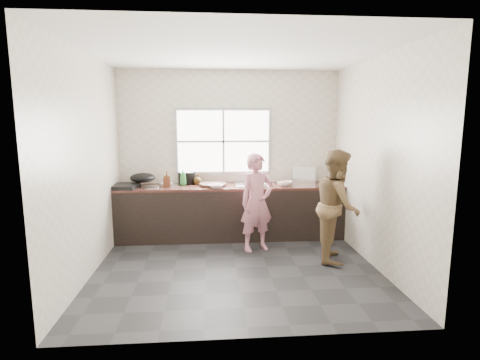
{
  "coord_description": "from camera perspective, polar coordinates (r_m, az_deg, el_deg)",
  "views": [
    {
      "loc": [
        -0.32,
        -4.61,
        1.9
      ],
      "look_at": [
        0.1,
        0.65,
        1.05
      ],
      "focal_mm": 28.0,
      "sensor_mm": 36.0,
      "label": 1
    }
  ],
  "objects": [
    {
      "name": "window_glazing",
      "position": [
        6.19,
        -2.54,
        5.89
      ],
      "size": [
        1.5,
        0.01,
        1.0
      ],
      "primitive_type": "cube",
      "color": "white",
      "rests_on": "window_frame"
    },
    {
      "name": "burner",
      "position": [
        6.02,
        -17.26,
        -0.92
      ],
      "size": [
        0.45,
        0.45,
        0.06
      ],
      "primitive_type": "cube",
      "rotation": [
        0.0,
        0.0,
        -0.13
      ],
      "color": "black",
      "rests_on": "countertop"
    },
    {
      "name": "countertop",
      "position": [
        6.0,
        -1.44,
        -1.03
      ],
      "size": [
        3.6,
        0.64,
        0.04
      ],
      "primitive_type": "cube",
      "color": "#391C17",
      "rests_on": "cabinet"
    },
    {
      "name": "pot_lid_right",
      "position": [
        6.11,
        -10.25,
        -0.74
      ],
      "size": [
        0.3,
        0.3,
        0.01
      ],
      "primitive_type": "cylinder",
      "rotation": [
        0.0,
        0.0,
        0.32
      ],
      "color": "silver",
      "rests_on": "countertop"
    },
    {
      "name": "bowl_mince",
      "position": [
        5.78,
        -3.71,
        -0.96
      ],
      "size": [
        0.28,
        0.28,
        0.06
      ],
      "primitive_type": "imported",
      "rotation": [
        0.0,
        0.0,
        0.33
      ],
      "color": "white",
      "rests_on": "countertop"
    },
    {
      "name": "wall_back",
      "position": [
        6.25,
        -1.62,
        4.09
      ],
      "size": [
        3.6,
        0.01,
        2.7
      ],
      "primitive_type": "cube",
      "color": "beige",
      "rests_on": "ground"
    },
    {
      "name": "wok",
      "position": [
        6.11,
        -14.62,
        0.32
      ],
      "size": [
        0.5,
        0.5,
        0.15
      ],
      "primitive_type": "ellipsoid",
      "rotation": [
        0.0,
        0.0,
        -0.32
      ],
      "color": "black",
      "rests_on": "burner"
    },
    {
      "name": "plate_food",
      "position": [
        6.26,
        -11.16,
        -0.51
      ],
      "size": [
        0.25,
        0.25,
        0.02
      ],
      "primitive_type": "cylinder",
      "rotation": [
        0.0,
        0.0,
        0.13
      ],
      "color": "white",
      "rests_on": "countertop"
    },
    {
      "name": "ceiling",
      "position": [
        4.69,
        -0.62,
        19.04
      ],
      "size": [
        3.6,
        3.2,
        0.01
      ],
      "primitive_type": "cube",
      "color": "silver",
      "rests_on": "wall_back"
    },
    {
      "name": "cutting_board",
      "position": [
        5.97,
        -4.16,
        -0.7
      ],
      "size": [
        0.56,
        0.56,
        0.04
      ],
      "primitive_type": "cylinder",
      "rotation": [
        0.0,
        0.0,
        0.38
      ],
      "color": "#331F14",
      "rests_on": "countertop"
    },
    {
      "name": "bottle_green",
      "position": [
        6.08,
        -8.67,
        0.45
      ],
      "size": [
        0.12,
        0.12,
        0.27
      ],
      "primitive_type": "imported",
      "rotation": [
        0.0,
        0.0,
        0.16
      ],
      "color": "#2C8637",
      "rests_on": "countertop"
    },
    {
      "name": "bottle_brown_tall",
      "position": [
        5.99,
        -11.09,
        0.02
      ],
      "size": [
        0.1,
        0.1,
        0.21
      ],
      "primitive_type": "imported",
      "rotation": [
        0.0,
        0.0,
        0.01
      ],
      "color": "#492312",
      "rests_on": "countertop"
    },
    {
      "name": "wall_right",
      "position": [
        5.11,
        20.08,
        2.42
      ],
      "size": [
        0.01,
        3.2,
        2.7
      ],
      "primitive_type": "cube",
      "color": "beige",
      "rests_on": "ground"
    },
    {
      "name": "glass_jar",
      "position": [
        6.21,
        -11.25,
        -0.21
      ],
      "size": [
        0.08,
        0.08,
        0.1
      ],
      "primitive_type": "cylinder",
      "rotation": [
        0.0,
        0.0,
        -0.18
      ],
      "color": "white",
      "rests_on": "countertop"
    },
    {
      "name": "window_frame",
      "position": [
        6.21,
        -2.55,
        5.91
      ],
      "size": [
        1.6,
        0.05,
        1.1
      ],
      "primitive_type": "cube",
      "color": "#9EA0A5",
      "rests_on": "wall_back"
    },
    {
      "name": "pot_lid_left",
      "position": [
        5.98,
        -13.35,
        -1.05
      ],
      "size": [
        0.34,
        0.34,
        0.01
      ],
      "primitive_type": "cylinder",
      "rotation": [
        0.0,
        0.0,
        -0.27
      ],
      "color": "#B3B6BB",
      "rests_on": "countertop"
    },
    {
      "name": "bottle_brown_short",
      "position": [
        6.13,
        -6.51,
        0.06
      ],
      "size": [
        0.15,
        0.15,
        0.16
      ],
      "primitive_type": "imported",
      "rotation": [
        0.0,
        0.0,
        -0.35
      ],
      "color": "#422C10",
      "rests_on": "countertop"
    },
    {
      "name": "sink",
      "position": [
        6.03,
        1.88,
        -0.75
      ],
      "size": [
        0.55,
        0.45,
        0.02
      ],
      "primitive_type": "cube",
      "color": "silver",
      "rests_on": "countertop"
    },
    {
      "name": "dish_rack",
      "position": [
        6.39,
        9.77,
        0.9
      ],
      "size": [
        0.42,
        0.35,
        0.28
      ],
      "primitive_type": "cube",
      "rotation": [
        0.0,
        0.0,
        -0.26
      ],
      "color": "silver",
      "rests_on": "countertop"
    },
    {
      "name": "black_pot",
      "position": [
        6.21,
        -8.12,
        0.34
      ],
      "size": [
        0.33,
        0.33,
        0.2
      ],
      "primitive_type": "cylinder",
      "rotation": [
        0.0,
        0.0,
        -0.24
      ],
      "color": "black",
      "rests_on": "countertop"
    },
    {
      "name": "woman",
      "position": [
        5.46,
        2.58,
        -3.91
      ],
      "size": [
        0.57,
        0.47,
        1.33
      ],
      "primitive_type": "imported",
      "rotation": [
        0.0,
        0.0,
        0.35
      ],
      "color": "#C97889",
      "rests_on": "floor"
    },
    {
      "name": "faucet",
      "position": [
        6.2,
        1.68,
        0.89
      ],
      "size": [
        0.02,
        0.02,
        0.3
      ],
      "primitive_type": "cylinder",
      "color": "silver",
      "rests_on": "countertop"
    },
    {
      "name": "person_side",
      "position": [
        5.23,
        14.61,
        -3.76
      ],
      "size": [
        0.75,
        0.86,
        1.51
      ],
      "primitive_type": "imported",
      "rotation": [
        0.0,
        0.0,
        1.3
      ],
      "color": "brown",
      "rests_on": "floor"
    },
    {
      "name": "floor",
      "position": [
        5.0,
        -0.56,
        -13.25
      ],
      "size": [
        3.6,
        3.2,
        0.01
      ],
      "primitive_type": "cube",
      "color": "#242427",
      "rests_on": "ground"
    },
    {
      "name": "wall_front",
      "position": [
        3.07,
        1.51,
        -1.13
      ],
      "size": [
        3.6,
        0.01,
        2.7
      ],
      "primitive_type": "cube",
      "color": "silver",
      "rests_on": "ground"
    },
    {
      "name": "bowl_held",
      "position": [
        5.93,
        3.4,
        -0.67
      ],
      "size": [
        0.23,
        0.23,
        0.06
      ],
      "primitive_type": "imported",
      "rotation": [
        0.0,
        0.0,
        0.24
      ],
      "color": "white",
      "rests_on": "countertop"
    },
    {
      "name": "bowl_crabs",
      "position": [
        6.01,
        6.83,
        -0.6
      ],
      "size": [
        0.24,
        0.24,
        0.06
      ],
      "primitive_type": "imported",
      "rotation": [
        0.0,
        0.0,
        -0.34
      ],
      "color": "silver",
      "rests_on": "countertop"
    },
    {
      "name": "cleaver",
      "position": [
        6.0,
        -3.46,
        -0.44
      ],
      "size": [
        0.19,
        0.19,
        0.01
      ],
      "primitive_type": "cube",
      "rotation": [
        0.0,
        0.0,
        0.78
      ],
      "color": "silver",
      "rests_on": "cutting_board"
    },
    {
      "name": "wall_left",
      "position": [
        4.87,
        -22.28,
        1.99
      ],
      "size": [
        0.01,
        3.2,
        2.7
      ],
      "primitive_type": "cube",
      "color": "beige",
      "rests_on": "ground"
    },
    {
      "name": "cabinet",
      "position": [
        6.09,
        -1.42,
        -5.01
      ],
      "size": [
        3.6,
        0.62,
        0.82
      ],
      "primitive_type": "cube",
      "color": "black",
      "rests_on": "floor"
    }
  ]
}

